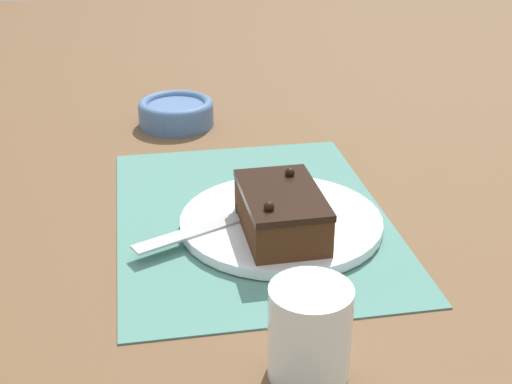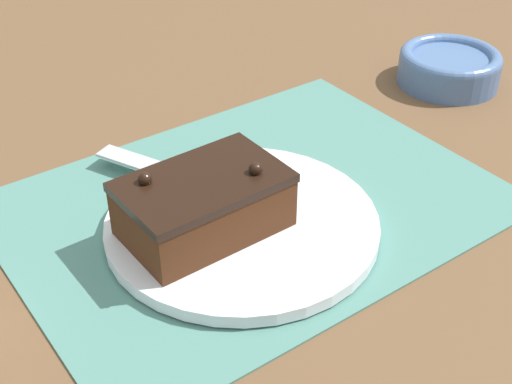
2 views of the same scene
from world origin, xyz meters
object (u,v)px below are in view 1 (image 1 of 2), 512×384
at_px(cake_plate, 281,222).
at_px(chocolate_cake, 281,212).
at_px(drinking_glass, 312,332).
at_px(serving_knife, 239,214).
at_px(small_bowl, 176,112).

distance_m(cake_plate, chocolate_cake, 0.05).
bearing_deg(drinking_glass, chocolate_cake, 174.75).
bearing_deg(chocolate_cake, cake_plate, 167.77).
bearing_deg(serving_knife, drinking_glass, 160.04).
bearing_deg(serving_knife, chocolate_cake, -159.23).
bearing_deg(cake_plate, drinking_glass, -6.18).
xyz_separation_m(cake_plate, small_bowl, (-0.39, -0.10, 0.01)).
relative_size(chocolate_cake, small_bowl, 1.13).
distance_m(serving_knife, small_bowl, 0.38).
relative_size(cake_plate, small_bowl, 1.98).
distance_m(cake_plate, drinking_glass, 0.27).
relative_size(cake_plate, drinking_glass, 2.77).
height_order(serving_knife, small_bowl, small_bowl).
bearing_deg(chocolate_cake, drinking_glass, -5.25).
bearing_deg(small_bowl, drinking_glass, 6.23).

